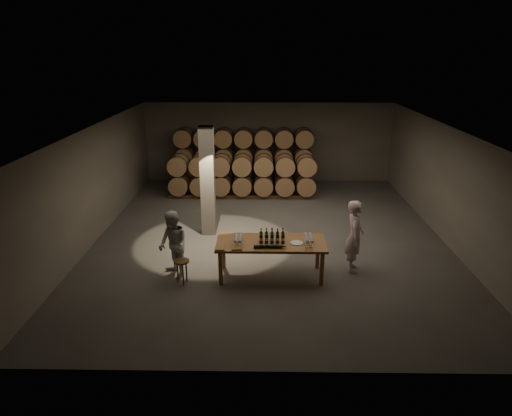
{
  "coord_description": "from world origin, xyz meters",
  "views": [
    {
      "loc": [
        -0.2,
        -12.46,
        5.27
      ],
      "look_at": [
        -0.39,
        -0.65,
        1.1
      ],
      "focal_mm": 32.0,
      "sensor_mm": 36.0,
      "label": 1
    }
  ],
  "objects_px": {
    "plate": "(297,243)",
    "person_woman": "(173,245)",
    "notebook_near": "(237,248)",
    "tasting_table": "(271,246)",
    "bottle_cluster": "(272,237)",
    "person_man": "(355,236)",
    "stool": "(182,265)"
  },
  "relations": [
    {
      "from": "stool",
      "to": "person_man",
      "type": "height_order",
      "value": "person_man"
    },
    {
      "from": "bottle_cluster",
      "to": "person_woman",
      "type": "relative_size",
      "value": 0.36
    },
    {
      "from": "notebook_near",
      "to": "person_man",
      "type": "bearing_deg",
      "value": 12.37
    },
    {
      "from": "notebook_near",
      "to": "stool",
      "type": "relative_size",
      "value": 0.39
    },
    {
      "from": "plate",
      "to": "notebook_near",
      "type": "height_order",
      "value": "notebook_near"
    },
    {
      "from": "tasting_table",
      "to": "plate",
      "type": "relative_size",
      "value": 8.73
    },
    {
      "from": "plate",
      "to": "notebook_near",
      "type": "xyz_separation_m",
      "value": [
        -1.4,
        -0.34,
        0.01
      ]
    },
    {
      "from": "plate",
      "to": "stool",
      "type": "distance_m",
      "value": 2.74
    },
    {
      "from": "tasting_table",
      "to": "stool",
      "type": "height_order",
      "value": "tasting_table"
    },
    {
      "from": "bottle_cluster",
      "to": "plate",
      "type": "distance_m",
      "value": 0.6
    },
    {
      "from": "plate",
      "to": "person_woman",
      "type": "bearing_deg",
      "value": 179.48
    },
    {
      "from": "bottle_cluster",
      "to": "person_man",
      "type": "distance_m",
      "value": 2.05
    },
    {
      "from": "bottle_cluster",
      "to": "tasting_table",
      "type": "bearing_deg",
      "value": -166.27
    },
    {
      "from": "tasting_table",
      "to": "notebook_near",
      "type": "xyz_separation_m",
      "value": [
        -0.79,
        -0.41,
        0.12
      ]
    },
    {
      "from": "notebook_near",
      "to": "stool",
      "type": "xyz_separation_m",
      "value": [
        -1.29,
        0.01,
        -0.44
      ]
    },
    {
      "from": "plate",
      "to": "stool",
      "type": "height_order",
      "value": "plate"
    },
    {
      "from": "bottle_cluster",
      "to": "notebook_near",
      "type": "height_order",
      "value": "bottle_cluster"
    },
    {
      "from": "plate",
      "to": "person_man",
      "type": "distance_m",
      "value": 1.5
    },
    {
      "from": "plate",
      "to": "person_man",
      "type": "height_order",
      "value": "person_man"
    },
    {
      "from": "person_man",
      "to": "notebook_near",
      "type": "bearing_deg",
      "value": 112.98
    },
    {
      "from": "tasting_table",
      "to": "plate",
      "type": "height_order",
      "value": "plate"
    },
    {
      "from": "notebook_near",
      "to": "stool",
      "type": "bearing_deg",
      "value": 176.99
    },
    {
      "from": "tasting_table",
      "to": "person_woman",
      "type": "relative_size",
      "value": 1.57
    },
    {
      "from": "tasting_table",
      "to": "plate",
      "type": "bearing_deg",
      "value": -6.98
    },
    {
      "from": "person_man",
      "to": "person_woman",
      "type": "bearing_deg",
      "value": 103.22
    },
    {
      "from": "notebook_near",
      "to": "stool",
      "type": "distance_m",
      "value": 1.36
    },
    {
      "from": "bottle_cluster",
      "to": "person_man",
      "type": "bearing_deg",
      "value": 9.44
    },
    {
      "from": "stool",
      "to": "person_woman",
      "type": "relative_size",
      "value": 0.35
    },
    {
      "from": "bottle_cluster",
      "to": "person_woman",
      "type": "xyz_separation_m",
      "value": [
        -2.36,
        -0.05,
        -0.19
      ]
    },
    {
      "from": "person_woman",
      "to": "person_man",
      "type": "bearing_deg",
      "value": 59.71
    },
    {
      "from": "person_woman",
      "to": "tasting_table",
      "type": "bearing_deg",
      "value": 55.8
    },
    {
      "from": "notebook_near",
      "to": "tasting_table",
      "type": "bearing_deg",
      "value": 24.88
    }
  ]
}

